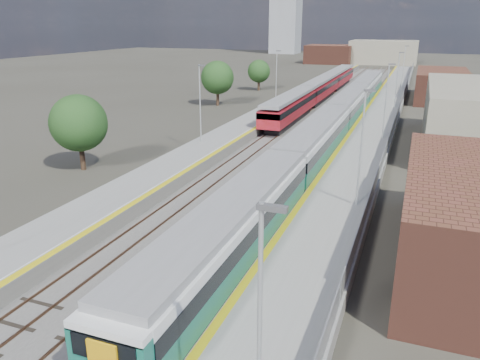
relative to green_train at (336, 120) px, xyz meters
The scene contains 11 objects.
ground 7.15m from the green_train, 102.79° to the left, with size 320.00×320.00×0.00m, color #47443A.
ballast_bed 10.11m from the green_train, 112.38° to the left, with size 10.50×155.00×0.06m, color #565451.
tracks 11.45m from the green_train, 106.29° to the left, with size 8.96×160.00×0.17m.
platform_right 10.01m from the green_train, 67.44° to the left, with size 4.70×155.00×8.52m.
platform_left 14.04m from the green_train, 139.22° to the left, with size 4.30×155.00×8.52m.
buildings 97.57m from the green_train, 101.64° to the left, with size 72.00×185.50×40.00m.
green_train is the anchor object (origin of this frame).
red_train 27.08m from the green_train, 104.98° to the left, with size 2.79×56.66×3.53m.
tree_a 26.54m from the green_train, 134.97° to the right, with size 4.86×4.86×6.59m.
tree_b 26.55m from the green_train, 142.30° to the left, with size 5.04×5.04×6.83m.
tree_c 40.21m from the green_train, 120.56° to the left, with size 4.22×4.22×5.72m.
Camera 1 is at (9.56, -7.15, 12.28)m, focal length 35.00 mm.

